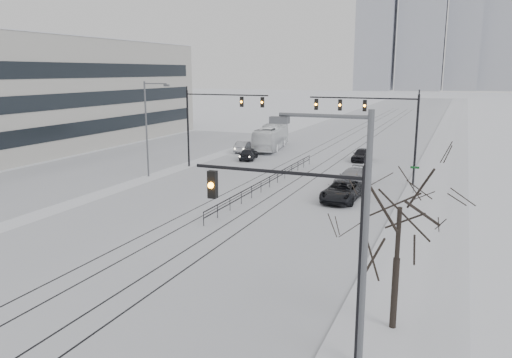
# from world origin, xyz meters

# --- Properties ---
(road) EXTENTS (22.00, 260.00, 0.02)m
(road) POSITION_xyz_m (0.00, 60.00, 0.01)
(road) COLOR silver
(road) RESTS_ON ground
(sidewalk_east) EXTENTS (5.00, 260.00, 0.16)m
(sidewalk_east) POSITION_xyz_m (13.50, 60.00, 0.08)
(sidewalk_east) COLOR silver
(sidewalk_east) RESTS_ON ground
(curb) EXTENTS (0.10, 260.00, 0.12)m
(curb) POSITION_xyz_m (11.05, 60.00, 0.06)
(curb) COLOR gray
(curb) RESTS_ON ground
(parking_strip) EXTENTS (14.00, 60.00, 0.03)m
(parking_strip) POSITION_xyz_m (-20.00, 35.00, 0.01)
(parking_strip) COLOR silver
(parking_strip) RESTS_ON ground
(tram_rails) EXTENTS (5.30, 180.00, 0.01)m
(tram_rails) POSITION_xyz_m (-0.00, 40.00, 0.02)
(tram_rails) COLOR black
(tram_rails) RESTS_ON ground
(skyline) EXTENTS (96.00, 48.00, 72.00)m
(skyline) POSITION_xyz_m (5.02, 273.63, 30.65)
(skyline) COLOR #A3A7B3
(skyline) RESTS_ON ground
(traffic_mast_near) EXTENTS (6.10, 0.37, 7.00)m
(traffic_mast_near) POSITION_xyz_m (10.79, 6.00, 4.56)
(traffic_mast_near) COLOR black
(traffic_mast_near) RESTS_ON ground
(traffic_mast_ne) EXTENTS (9.60, 0.37, 8.00)m
(traffic_mast_ne) POSITION_xyz_m (8.15, 34.99, 5.76)
(traffic_mast_ne) COLOR black
(traffic_mast_ne) RESTS_ON ground
(traffic_mast_nw) EXTENTS (9.10, 0.37, 8.00)m
(traffic_mast_nw) POSITION_xyz_m (-8.52, 36.00, 5.57)
(traffic_mast_nw) COLOR black
(traffic_mast_nw) RESTS_ON ground
(street_light_east) EXTENTS (2.73, 0.25, 9.00)m
(street_light_east) POSITION_xyz_m (12.70, 3.00, 5.21)
(street_light_east) COLOR #595B60
(street_light_east) RESTS_ON ground
(street_light_west) EXTENTS (2.73, 0.25, 9.00)m
(street_light_west) POSITION_xyz_m (-12.20, 30.00, 5.21)
(street_light_west) COLOR #595B60
(street_light_west) RESTS_ON ground
(bare_tree) EXTENTS (4.40, 4.40, 6.10)m
(bare_tree) POSITION_xyz_m (13.20, 9.00, 4.49)
(bare_tree) COLOR black
(bare_tree) RESTS_ON ground
(median_fence) EXTENTS (0.06, 24.00, 1.00)m
(median_fence) POSITION_xyz_m (0.00, 30.00, 0.53)
(median_fence) COLOR black
(median_fence) RESTS_ON ground
(street_sign) EXTENTS (0.70, 0.06, 2.40)m
(street_sign) POSITION_xyz_m (11.80, 32.00, 1.61)
(street_sign) COLOR #595B60
(street_sign) RESTS_ON ground
(sedan_sb_inner) EXTENTS (2.37, 4.29, 1.38)m
(sedan_sb_inner) POSITION_xyz_m (-7.25, 42.17, 0.69)
(sedan_sb_inner) COLOR black
(sedan_sb_inner) RESTS_ON ground
(sedan_sb_outer) EXTENTS (2.00, 4.37, 1.39)m
(sedan_sb_outer) POSITION_xyz_m (-9.98, 47.02, 0.69)
(sedan_sb_outer) COLOR #A4A5AC
(sedan_sb_outer) RESTS_ON ground
(sedan_nb_front) EXTENTS (2.72, 5.52, 1.51)m
(sedan_nb_front) POSITION_xyz_m (6.82, 28.02, 0.75)
(sedan_nb_front) COLOR black
(sedan_nb_front) RESTS_ON ground
(sedan_nb_right) EXTENTS (2.78, 5.28, 1.46)m
(sedan_nb_right) POSITION_xyz_m (6.46, 33.55, 0.73)
(sedan_nb_right) COLOR #97989E
(sedan_nb_right) RESTS_ON ground
(sedan_nb_far) EXTENTS (1.81, 4.22, 1.42)m
(sedan_nb_far) POSITION_xyz_m (4.84, 46.24, 0.71)
(sedan_nb_far) COLOR black
(sedan_nb_far) RESTS_ON ground
(box_truck) EXTENTS (4.20, 11.21, 3.05)m
(box_truck) POSITION_xyz_m (-7.65, 50.45, 1.52)
(box_truck) COLOR white
(box_truck) RESTS_ON ground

